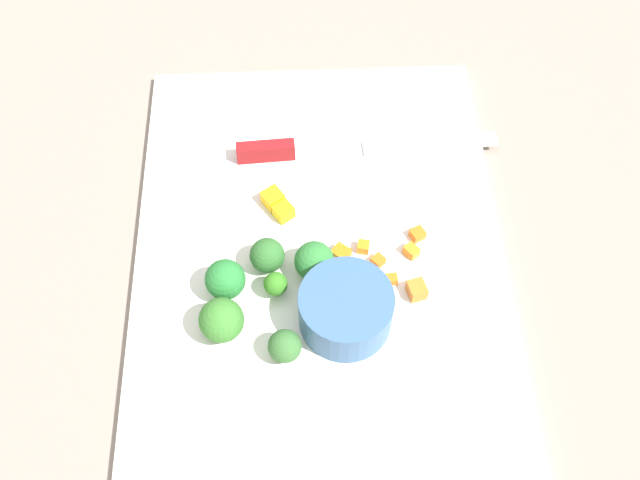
# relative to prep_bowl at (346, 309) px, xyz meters

# --- Properties ---
(ground_plane) EXTENTS (4.00, 4.00, 0.00)m
(ground_plane) POSITION_rel_prep_bowl_xyz_m (0.09, 0.02, -0.04)
(ground_plane) COLOR gray
(cutting_board) EXTENTS (0.51, 0.38, 0.01)m
(cutting_board) POSITION_rel_prep_bowl_xyz_m (0.09, 0.02, -0.03)
(cutting_board) COLOR white
(cutting_board) RESTS_ON ground_plane
(prep_bowl) EXTENTS (0.09, 0.09, 0.05)m
(prep_bowl) POSITION_rel_prep_bowl_xyz_m (0.00, 0.00, 0.00)
(prep_bowl) COLOR #385D87
(prep_bowl) RESTS_ON cutting_board
(chef_knife) EXTENTS (0.03, 0.30, 0.02)m
(chef_knife) POSITION_rel_prep_bowl_xyz_m (0.21, 0.02, -0.02)
(chef_knife) COLOR silver
(chef_knife) RESTS_ON cutting_board
(carrot_dice_0) EXTENTS (0.01, 0.01, 0.01)m
(carrot_dice_0) POSITION_rel_prep_bowl_xyz_m (0.04, -0.05, -0.02)
(carrot_dice_0) COLOR orange
(carrot_dice_0) RESTS_ON cutting_board
(carrot_dice_1) EXTENTS (0.02, 0.02, 0.01)m
(carrot_dice_1) POSITION_rel_prep_bowl_xyz_m (0.07, -0.07, -0.02)
(carrot_dice_1) COLOR orange
(carrot_dice_1) RESTS_ON cutting_board
(carrot_dice_2) EXTENTS (0.02, 0.02, 0.01)m
(carrot_dice_2) POSITION_rel_prep_bowl_xyz_m (0.09, -0.08, -0.02)
(carrot_dice_2) COLOR orange
(carrot_dice_2) RESTS_ON cutting_board
(carrot_dice_3) EXTENTS (0.02, 0.02, 0.01)m
(carrot_dice_3) POSITION_rel_prep_bowl_xyz_m (0.06, -0.04, -0.02)
(carrot_dice_3) COLOR orange
(carrot_dice_3) RESTS_ON cutting_board
(carrot_dice_4) EXTENTS (0.02, 0.02, 0.02)m
(carrot_dice_4) POSITION_rel_prep_bowl_xyz_m (0.03, -0.07, -0.02)
(carrot_dice_4) COLOR orange
(carrot_dice_4) RESTS_ON cutting_board
(carrot_dice_5) EXTENTS (0.02, 0.02, 0.01)m
(carrot_dice_5) POSITION_rel_prep_bowl_xyz_m (0.07, -0.00, -0.02)
(carrot_dice_5) COLOR orange
(carrot_dice_5) RESTS_ON cutting_board
(carrot_dice_6) EXTENTS (0.01, 0.01, 0.01)m
(carrot_dice_6) POSITION_rel_prep_bowl_xyz_m (0.08, -0.02, -0.02)
(carrot_dice_6) COLOR orange
(carrot_dice_6) RESTS_ON cutting_board
(pepper_dice_0) EXTENTS (0.03, 0.03, 0.02)m
(pepper_dice_0) POSITION_rel_prep_bowl_xyz_m (0.14, 0.07, -0.01)
(pepper_dice_0) COLOR yellow
(pepper_dice_0) RESTS_ON cutting_board
(pepper_dice_1) EXTENTS (0.03, 0.03, 0.02)m
(pepper_dice_1) POSITION_rel_prep_bowl_xyz_m (0.13, 0.06, -0.02)
(pepper_dice_1) COLOR yellow
(pepper_dice_1) RESTS_ON cutting_board
(broccoli_floret_0) EXTENTS (0.04, 0.04, 0.05)m
(broccoli_floret_0) POSITION_rel_prep_bowl_xyz_m (0.04, 0.12, 0.00)
(broccoli_floret_0) COLOR #84BA66
(broccoli_floret_0) RESTS_ON cutting_board
(broccoli_floret_1) EXTENTS (0.04, 0.04, 0.04)m
(broccoli_floret_1) POSITION_rel_prep_bowl_xyz_m (0.06, 0.03, -0.00)
(broccoli_floret_1) COLOR #8CB65E
(broccoli_floret_1) RESTS_ON cutting_board
(broccoli_floret_2) EXTENTS (0.03, 0.03, 0.04)m
(broccoli_floret_2) POSITION_rel_prep_bowl_xyz_m (-0.03, 0.06, -0.00)
(broccoli_floret_2) COLOR #89B461
(broccoli_floret_2) RESTS_ON cutting_board
(broccoli_floret_3) EXTENTS (0.04, 0.04, 0.05)m
(broccoli_floret_3) POSITION_rel_prep_bowl_xyz_m (-0.01, 0.12, 0.00)
(broccoli_floret_3) COLOR #87B15A
(broccoli_floret_3) RESTS_ON cutting_board
(broccoli_floret_4) EXTENTS (0.02, 0.02, 0.03)m
(broccoli_floret_4) POSITION_rel_prep_bowl_xyz_m (0.03, 0.07, -0.01)
(broccoli_floret_4) COLOR #93BE62
(broccoli_floret_4) RESTS_ON cutting_board
(broccoli_floret_5) EXTENTS (0.04, 0.04, 0.04)m
(broccoli_floret_5) POSITION_rel_prep_bowl_xyz_m (0.07, 0.08, -0.00)
(broccoli_floret_5) COLOR #7FB466
(broccoli_floret_5) RESTS_ON cutting_board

